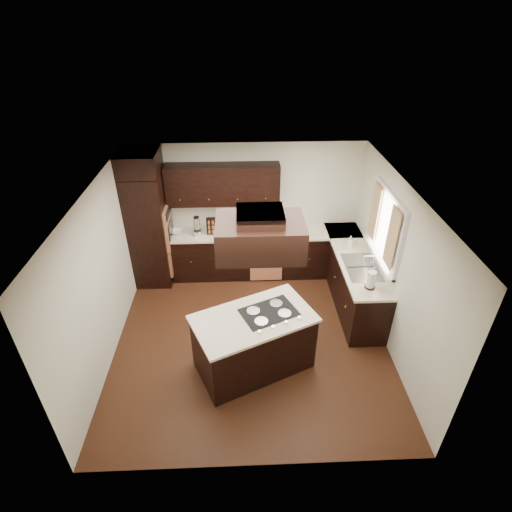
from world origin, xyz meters
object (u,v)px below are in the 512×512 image
Objects in this scene: oven_column at (150,230)px; range_hood at (260,237)px; spice_rack at (217,226)px; island at (254,343)px.

range_hood is at bearing -50.26° from oven_column.
oven_column is at bearing 129.74° from range_hood.
range_hood reaches higher than spice_rack.
oven_column reaches higher than island.
island is 1.49× the size of range_hood.
oven_column is 3.13m from range_hood.
spice_rack is (-0.67, 2.31, -1.08)m from range_hood.
oven_column is 1.35× the size of island.
range_hood is 2.78× the size of spice_rack.
oven_column reaches higher than spice_rack.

